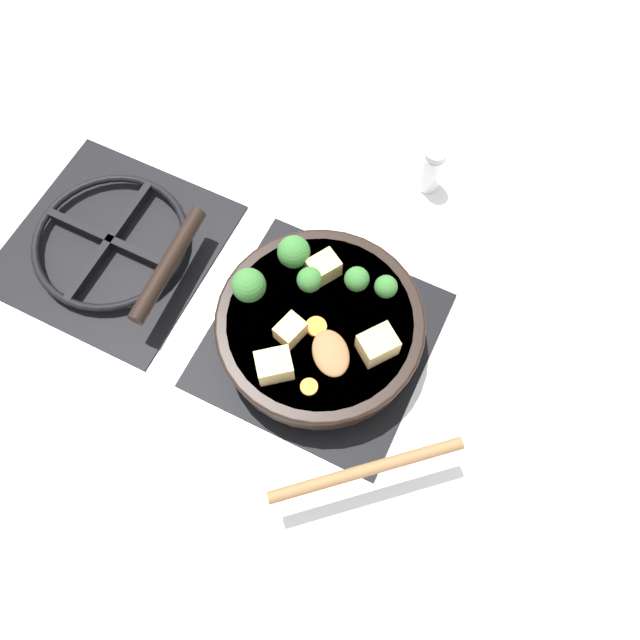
% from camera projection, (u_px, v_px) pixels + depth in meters
% --- Properties ---
extents(ground_plane, '(2.40, 2.40, 0.00)m').
position_uv_depth(ground_plane, '(320.00, 340.00, 0.92)').
color(ground_plane, white).
extents(front_burner_grate, '(0.31, 0.31, 0.03)m').
position_uv_depth(front_burner_grate, '(320.00, 337.00, 0.91)').
color(front_burner_grate, black).
rests_on(front_burner_grate, ground_plane).
extents(rear_burner_grate, '(0.31, 0.31, 0.03)m').
position_uv_depth(rear_burner_grate, '(112.00, 243.00, 0.97)').
color(rear_burner_grate, black).
rests_on(rear_burner_grate, ground_plane).
extents(skillet_pan, '(0.29, 0.40, 0.05)m').
position_uv_depth(skillet_pan, '(318.00, 325.00, 0.87)').
color(skillet_pan, black).
rests_on(skillet_pan, front_burner_grate).
extents(wooden_spoon, '(0.25, 0.24, 0.02)m').
position_uv_depth(wooden_spoon, '(351.00, 419.00, 0.79)').
color(wooden_spoon, olive).
rests_on(wooden_spoon, skillet_pan).
extents(tofu_cube_center_large, '(0.05, 0.05, 0.03)m').
position_uv_depth(tofu_cube_center_large, '(324.00, 268.00, 0.86)').
color(tofu_cube_center_large, '#DBB770').
rests_on(tofu_cube_center_large, skillet_pan).
extents(tofu_cube_near_handle, '(0.06, 0.06, 0.04)m').
position_uv_depth(tofu_cube_near_handle, '(378.00, 345.00, 0.81)').
color(tofu_cube_near_handle, '#DBB770').
rests_on(tofu_cube_near_handle, skillet_pan).
extents(tofu_cube_east_chunk, '(0.06, 0.06, 0.04)m').
position_uv_depth(tofu_cube_east_chunk, '(274.00, 366.00, 0.80)').
color(tofu_cube_east_chunk, '#DBB770').
rests_on(tofu_cube_east_chunk, skillet_pan).
extents(tofu_cube_west_chunk, '(0.04, 0.04, 0.03)m').
position_uv_depth(tofu_cube_west_chunk, '(291.00, 331.00, 0.83)').
color(tofu_cube_west_chunk, '#DBB770').
rests_on(tofu_cube_west_chunk, skillet_pan).
extents(broccoli_floret_near_spoon, '(0.05, 0.05, 0.05)m').
position_uv_depth(broccoli_floret_near_spoon, '(249.00, 285.00, 0.84)').
color(broccoli_floret_near_spoon, '#709956').
rests_on(broccoli_floret_near_spoon, skillet_pan).
extents(broccoli_floret_center_top, '(0.03, 0.03, 0.04)m').
position_uv_depth(broccoli_floret_center_top, '(386.00, 287.00, 0.84)').
color(broccoli_floret_center_top, '#709956').
rests_on(broccoli_floret_center_top, skillet_pan).
extents(broccoli_floret_east_rim, '(0.03, 0.03, 0.04)m').
position_uv_depth(broccoli_floret_east_rim, '(357.00, 279.00, 0.85)').
color(broccoli_floret_east_rim, '#709956').
rests_on(broccoli_floret_east_rim, skillet_pan).
extents(broccoli_floret_west_rim, '(0.04, 0.04, 0.04)m').
position_uv_depth(broccoli_floret_west_rim, '(310.00, 280.00, 0.85)').
color(broccoli_floret_west_rim, '#709956').
rests_on(broccoli_floret_west_rim, skillet_pan).
extents(broccoli_floret_north_edge, '(0.05, 0.05, 0.05)m').
position_uv_depth(broccoli_floret_north_edge, '(294.00, 252.00, 0.86)').
color(broccoli_floret_north_edge, '#709956').
rests_on(broccoli_floret_north_edge, skillet_pan).
extents(carrot_slice_orange_thin, '(0.03, 0.03, 0.01)m').
position_uv_depth(carrot_slice_orange_thin, '(316.00, 327.00, 0.84)').
color(carrot_slice_orange_thin, orange).
rests_on(carrot_slice_orange_thin, skillet_pan).
extents(carrot_slice_near_center, '(0.02, 0.02, 0.01)m').
position_uv_depth(carrot_slice_near_center, '(309.00, 387.00, 0.81)').
color(carrot_slice_near_center, orange).
rests_on(carrot_slice_near_center, skillet_pan).
extents(salt_shaker, '(0.04, 0.04, 0.09)m').
position_uv_depth(salt_shaker, '(431.00, 169.00, 0.99)').
color(salt_shaker, white).
rests_on(salt_shaker, ground_plane).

